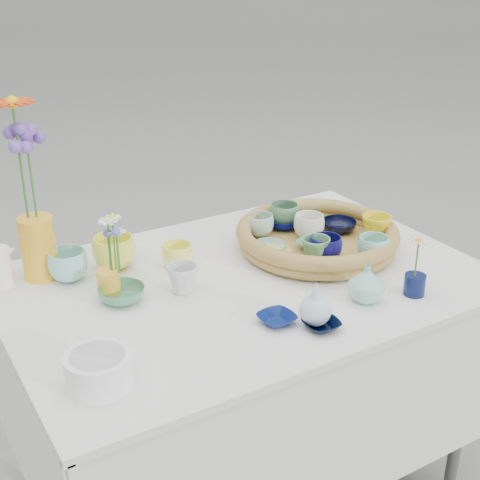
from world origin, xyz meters
TOP-DOWN VIEW (x-y plane):
  - wicker_tray at (0.28, 0.05)m, footprint 0.47×0.47m
  - tray_ceramic_0 at (0.26, 0.20)m, footprint 0.12×0.12m
  - tray_ceramic_1 at (0.39, 0.09)m, footprint 0.14×0.14m
  - tray_ceramic_2 at (0.44, -0.02)m, footprint 0.11×0.11m
  - tray_ceramic_3 at (0.25, 0.02)m, footprint 0.12×0.12m
  - tray_ceramic_4 at (0.20, -0.05)m, footprint 0.10×0.10m
  - tray_ceramic_5 at (0.13, 0.07)m, footprint 0.11×0.11m
  - tray_ceramic_6 at (0.17, 0.19)m, footprint 0.09×0.09m
  - tray_ceramic_7 at (0.29, 0.10)m, footprint 0.12×0.12m
  - tray_ceramic_8 at (0.34, 0.18)m, footprint 0.11×0.11m
  - tray_ceramic_9 at (0.23, -0.05)m, footprint 0.11×0.11m
  - tray_ceramic_10 at (0.12, 0.03)m, footprint 0.11×0.11m
  - tray_ceramic_11 at (0.35, -0.12)m, footprint 0.11×0.11m
  - tray_ceramic_12 at (0.27, 0.20)m, footprint 0.11×0.11m
  - loose_ceramic_0 at (-0.27, 0.24)m, footprint 0.15×0.15m
  - loose_ceramic_1 at (-0.12, 0.15)m, footprint 0.09×0.09m
  - loose_ceramic_2 at (-0.33, 0.05)m, footprint 0.14×0.14m
  - loose_ceramic_3 at (-0.17, 0.02)m, footprint 0.08×0.08m
  - loose_ceramic_4 at (-0.05, -0.24)m, footprint 0.09×0.09m
  - loose_ceramic_5 at (-0.40, 0.23)m, footprint 0.13×0.13m
  - loose_ceramic_6 at (0.02, -0.31)m, footprint 0.09×0.09m
  - fluted_bowl at (-0.50, -0.25)m, footprint 0.14×0.14m
  - bud_vase_paleblue at (0.02, -0.29)m, footprint 0.09×0.09m
  - bud_vase_seafoam at (0.20, -0.26)m, footprint 0.12×0.12m
  - bud_vase_cobalt at (0.33, -0.30)m, footprint 0.07×0.07m
  - single_daisy at (0.32, -0.30)m, footprint 0.08×0.08m
  - tall_vase_yellow at (-0.46, 0.29)m, footprint 0.11×0.11m
  - gerbera at (-0.47, 0.30)m, footprint 0.14×0.14m
  - hydrangea at (-0.45, 0.29)m, footprint 0.11×0.11m
  - daisy_cup at (-0.34, 0.11)m, footprint 0.07×0.07m
  - daisy_posy at (-0.33, 0.10)m, footprint 0.10×0.10m

SIDE VIEW (x-z plane):
  - loose_ceramic_6 at x=0.02m, z-range 0.77..0.79m
  - loose_ceramic_4 at x=-0.05m, z-range 0.77..0.79m
  - loose_ceramic_2 at x=-0.33m, z-range 0.77..0.80m
  - bud_vase_cobalt at x=0.33m, z-range 0.77..0.82m
  - tray_ceramic_3 at x=0.25m, z-range 0.78..0.81m
  - tray_ceramic_10 at x=0.12m, z-range 0.78..0.81m
  - tray_ceramic_5 at x=0.13m, z-range 0.78..0.81m
  - daisy_cup at x=-0.34m, z-range 0.77..0.83m
  - tray_ceramic_8 at x=0.34m, z-range 0.78..0.81m
  - tray_ceramic_0 at x=0.26m, z-range 0.78..0.81m
  - loose_ceramic_1 at x=-0.12m, z-range 0.77..0.83m
  - tray_ceramic_1 at x=0.39m, z-range 0.78..0.82m
  - fluted_bowl at x=-0.50m, z-range 0.77..0.84m
  - loose_ceramic_3 at x=-0.17m, z-range 0.77..0.84m
  - wicker_tray at x=0.28m, z-range 0.77..0.84m
  - loose_ceramic_5 at x=-0.40m, z-range 0.77..0.85m
  - loose_ceramic_0 at x=-0.27m, z-range 0.77..0.86m
  - bud_vase_seafoam at x=0.20m, z-range 0.77..0.86m
  - tray_ceramic_6 at x=0.17m, z-range 0.78..0.85m
  - tray_ceramic_11 at x=0.35m, z-range 0.78..0.85m
  - tray_ceramic_9 at x=0.23m, z-range 0.78..0.85m
  - tray_ceramic_7 at x=0.29m, z-range 0.78..0.86m
  - tray_ceramic_12 at x=0.27m, z-range 0.78..0.86m
  - tray_ceramic_4 at x=0.20m, z-range 0.78..0.86m
  - tray_ceramic_2 at x=0.44m, z-range 0.78..0.86m
  - bud_vase_paleblue at x=0.02m, z-range 0.77..0.88m
  - tall_vase_yellow at x=-0.46m, z-range 0.77..0.94m
  - single_daisy at x=0.32m, z-range 0.81..0.93m
  - daisy_posy at x=-0.33m, z-range 0.83..0.97m
  - hydrangea at x=-0.45m, z-range 0.90..1.19m
  - gerbera at x=-0.47m, z-range 0.93..1.25m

